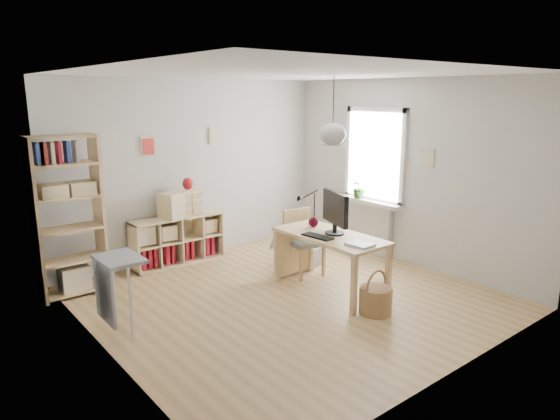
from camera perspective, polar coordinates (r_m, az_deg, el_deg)
ground at (r=6.31m, az=1.02°, el=-9.95°), size 4.50×4.50×0.00m
room_shell at (r=6.08m, az=6.04°, el=8.61°), size 4.50×4.50×4.50m
window_unit at (r=7.86m, az=10.83°, el=6.15°), size 0.07×1.16×1.46m
radiator at (r=8.05m, az=10.32°, el=-2.02°), size 0.10×0.80×0.80m
windowsill at (r=7.91m, az=10.21°, el=0.93°), size 0.22×1.20×0.06m
desk at (r=6.33m, az=5.75°, el=-3.61°), size 0.70×1.50×0.75m
cube_shelf at (r=7.61m, az=-11.86°, el=-3.75°), size 1.40×0.38×0.72m
tall_bookshelf at (r=6.62m, az=-23.17°, el=-0.01°), size 0.80×0.38×2.00m
side_table at (r=5.40m, az=-18.47°, el=-7.09°), size 0.40×0.55×0.85m
chair at (r=6.96m, az=2.56°, el=-3.19°), size 0.50×0.50×0.91m
wicker_basket at (r=5.93m, az=10.87°, el=-9.97°), size 0.38×0.38×0.52m
storage_chest at (r=7.39m, az=2.25°, el=-4.91°), size 0.61×0.67×0.57m
monitor at (r=6.25m, az=6.32°, el=-0.06°), size 0.26×0.60×0.54m
keyboard at (r=6.17m, az=4.33°, el=-3.03°), size 0.20×0.43×0.02m
task_lamp at (r=6.66m, az=3.02°, el=0.70°), size 0.40×0.15×0.43m
yarn_ball at (r=6.63m, az=3.84°, el=-1.37°), size 0.13×0.13×0.13m
paper_tray at (r=5.89m, az=9.14°, el=-3.90°), size 0.25×0.30×0.03m
drawer_chest at (r=7.47m, az=-11.34°, el=0.76°), size 0.71×0.49×0.37m
red_vase at (r=7.47m, az=-10.52°, el=2.97°), size 0.15×0.15×0.18m
potted_plant at (r=7.99m, az=9.06°, el=2.59°), size 0.34×0.30×0.35m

